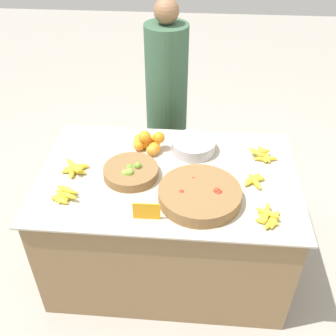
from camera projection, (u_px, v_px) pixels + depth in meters
name	position (u px, v px, depth m)	size (l,w,h in m)	color
ground_plane	(168.00, 260.00, 2.87)	(12.00, 12.00, 0.00)	#A39E93
market_table	(168.00, 221.00, 2.62)	(1.57, 1.02, 0.80)	olive
lime_bowl	(131.00, 171.00, 2.35)	(0.33, 0.33, 0.09)	olive
tomato_basket	(200.00, 194.00, 2.18)	(0.46, 0.46, 0.09)	olive
orange_pile	(148.00, 142.00, 2.56)	(0.21, 0.19, 0.14)	orange
metal_bowl	(193.00, 146.00, 2.55)	(0.29, 0.29, 0.08)	#B7B7BF
price_sign	(147.00, 211.00, 2.05)	(0.15, 0.01, 0.11)	orange
banana_bunch_front_left	(269.00, 217.00, 2.06)	(0.15, 0.19, 0.05)	yellow
banana_bunch_middle_left	(64.00, 195.00, 2.20)	(0.16, 0.13, 0.06)	yellow
banana_bunch_back_center	(254.00, 180.00, 2.31)	(0.14, 0.16, 0.04)	yellow
banana_bunch_middle_right	(263.00, 155.00, 2.50)	(0.18, 0.19, 0.06)	yellow
banana_bunch_front_center	(74.00, 168.00, 2.38)	(0.17, 0.16, 0.06)	yellow
vendor_person	(167.00, 110.00, 3.14)	(0.32, 0.32, 1.59)	#385B42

